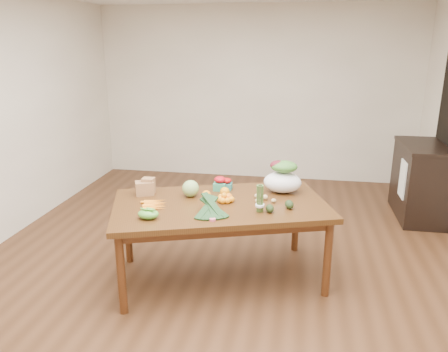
% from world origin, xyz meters
% --- Properties ---
extents(floor, '(6.00, 6.00, 0.00)m').
position_xyz_m(floor, '(0.00, 0.00, 0.00)').
color(floor, '#4F301B').
rests_on(floor, ground).
extents(room_walls, '(5.02, 6.02, 2.70)m').
position_xyz_m(room_walls, '(0.00, 0.00, 1.35)').
color(room_walls, white).
rests_on(room_walls, floor).
extents(dining_table, '(2.13, 1.60, 0.75)m').
position_xyz_m(dining_table, '(0.03, -0.31, 0.38)').
color(dining_table, '#42250F').
rests_on(dining_table, floor).
extents(cabinet, '(0.52, 1.02, 0.94)m').
position_xyz_m(cabinet, '(2.22, 1.62, 0.47)').
color(cabinet, black).
rests_on(cabinet, floor).
extents(dish_towel, '(0.02, 0.28, 0.45)m').
position_xyz_m(dish_towel, '(1.96, 1.40, 0.55)').
color(dish_towel, white).
rests_on(dish_towel, cabinet).
extents(paper_bag, '(0.27, 0.25, 0.16)m').
position_xyz_m(paper_bag, '(-0.71, -0.21, 0.83)').
color(paper_bag, '#916541').
rests_on(paper_bag, dining_table).
extents(cabbage, '(0.16, 0.16, 0.16)m').
position_xyz_m(cabbage, '(-0.27, -0.18, 0.83)').
color(cabbage, '#8DB669').
rests_on(cabbage, dining_table).
extents(strawberry_basket_a, '(0.15, 0.15, 0.11)m').
position_xyz_m(strawberry_basket_a, '(-0.04, 0.05, 0.80)').
color(strawberry_basket_a, red).
rests_on(strawberry_basket_a, dining_table).
extents(strawberry_basket_b, '(0.13, 0.13, 0.09)m').
position_xyz_m(strawberry_basket_b, '(0.02, 0.08, 0.80)').
color(strawberry_basket_b, '#AE0D0B').
rests_on(strawberry_basket_b, dining_table).
extents(orange_a, '(0.08, 0.08, 0.08)m').
position_xyz_m(orange_a, '(-0.11, -0.23, 0.79)').
color(orange_a, orange).
rests_on(orange_a, dining_table).
extents(orange_b, '(0.09, 0.09, 0.09)m').
position_xyz_m(orange_b, '(0.04, -0.13, 0.79)').
color(orange_b, orange).
rests_on(orange_b, dining_table).
extents(orange_c, '(0.08, 0.08, 0.08)m').
position_xyz_m(orange_c, '(0.10, -0.25, 0.79)').
color(orange_c, orange).
rests_on(orange_c, dining_table).
extents(mandarin_cluster, '(0.23, 0.23, 0.09)m').
position_xyz_m(mandarin_cluster, '(0.06, -0.27, 0.80)').
color(mandarin_cluster, orange).
rests_on(mandarin_cluster, dining_table).
extents(carrots, '(0.29, 0.30, 0.03)m').
position_xyz_m(carrots, '(-0.53, -0.49, 0.76)').
color(carrots, orange).
rests_on(carrots, dining_table).
extents(snap_pea_bag, '(0.18, 0.13, 0.08)m').
position_xyz_m(snap_pea_bag, '(-0.48, -0.77, 0.79)').
color(snap_pea_bag, green).
rests_on(snap_pea_bag, dining_table).
extents(kale_bunch, '(0.43, 0.48, 0.16)m').
position_xyz_m(kale_bunch, '(0.01, -0.63, 0.83)').
color(kale_bunch, '#163219').
rests_on(kale_bunch, dining_table).
extents(asparagus_bundle, '(0.11, 0.14, 0.26)m').
position_xyz_m(asparagus_bundle, '(0.40, -0.47, 0.88)').
color(asparagus_bundle, '#4E6D32').
rests_on(asparagus_bundle, dining_table).
extents(potato_a, '(0.06, 0.05, 0.05)m').
position_xyz_m(potato_a, '(0.35, -0.13, 0.77)').
color(potato_a, tan).
rests_on(potato_a, dining_table).
extents(potato_b, '(0.05, 0.05, 0.04)m').
position_xyz_m(potato_b, '(0.37, -0.25, 0.77)').
color(potato_b, tan).
rests_on(potato_b, dining_table).
extents(potato_c, '(0.06, 0.05, 0.05)m').
position_xyz_m(potato_c, '(0.42, -0.15, 0.77)').
color(potato_c, tan).
rests_on(potato_c, dining_table).
extents(potato_d, '(0.05, 0.05, 0.04)m').
position_xyz_m(potato_d, '(0.36, -0.13, 0.77)').
color(potato_d, '#D9CB7D').
rests_on(potato_d, dining_table).
extents(potato_e, '(0.05, 0.04, 0.04)m').
position_xyz_m(potato_e, '(0.50, -0.22, 0.77)').
color(potato_e, tan).
rests_on(potato_e, dining_table).
extents(avocado_a, '(0.10, 0.12, 0.07)m').
position_xyz_m(avocado_a, '(0.49, -0.46, 0.78)').
color(avocado_a, black).
rests_on(avocado_a, dining_table).
extents(avocado_b, '(0.10, 0.13, 0.07)m').
position_xyz_m(avocado_b, '(0.65, -0.34, 0.79)').
color(avocado_b, black).
rests_on(avocado_b, dining_table).
extents(salad_bag, '(0.43, 0.37, 0.28)m').
position_xyz_m(salad_bag, '(0.56, 0.09, 0.89)').
color(salad_bag, white).
rests_on(salad_bag, dining_table).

